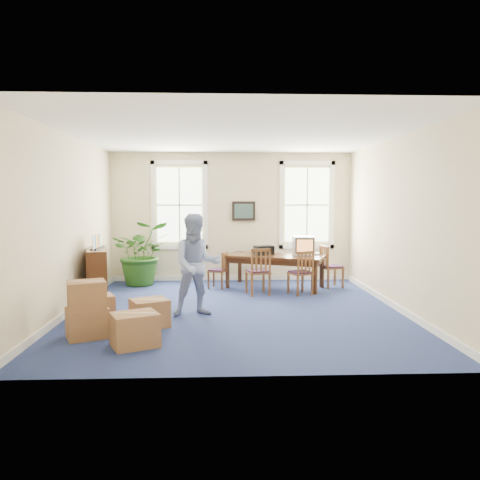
{
  "coord_description": "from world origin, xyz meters",
  "views": [
    {
      "loc": [
        -0.28,
        -8.49,
        2.05
      ],
      "look_at": [
        0.1,
        0.6,
        1.25
      ],
      "focal_mm": 35.0,
      "sensor_mm": 36.0,
      "label": 1
    }
  ],
  "objects_px": {
    "cardboard_boxes": "(104,306)",
    "man": "(197,265)",
    "crt_tv": "(303,245)",
    "chair_near_left": "(258,271)",
    "potted_plant": "(142,253)",
    "conference_table": "(275,271)",
    "credenza": "(97,276)"
  },
  "relations": [
    {
      "from": "crt_tv",
      "to": "man",
      "type": "bearing_deg",
      "value": -131.26
    },
    {
      "from": "conference_table",
      "to": "credenza",
      "type": "height_order",
      "value": "credenza"
    },
    {
      "from": "credenza",
      "to": "cardboard_boxes",
      "type": "bearing_deg",
      "value": -87.63
    },
    {
      "from": "potted_plant",
      "to": "chair_near_left",
      "type": "bearing_deg",
      "value": -25.29
    },
    {
      "from": "crt_tv",
      "to": "man",
      "type": "xyz_separation_m",
      "value": [
        -2.34,
        -2.55,
        -0.08
      ]
    },
    {
      "from": "conference_table",
      "to": "cardboard_boxes",
      "type": "relative_size",
      "value": 1.44
    },
    {
      "from": "crt_tv",
      "to": "credenza",
      "type": "distance_m",
      "value": 4.62
    },
    {
      "from": "conference_table",
      "to": "potted_plant",
      "type": "relative_size",
      "value": 1.46
    },
    {
      "from": "crt_tv",
      "to": "chair_near_left",
      "type": "height_order",
      "value": "crt_tv"
    },
    {
      "from": "potted_plant",
      "to": "credenza",
      "type": "bearing_deg",
      "value": -108.33
    },
    {
      "from": "cardboard_boxes",
      "to": "crt_tv",
      "type": "bearing_deg",
      "value": 45.36
    },
    {
      "from": "crt_tv",
      "to": "credenza",
      "type": "xyz_separation_m",
      "value": [
        -4.39,
        -1.36,
        -0.46
      ]
    },
    {
      "from": "crt_tv",
      "to": "man",
      "type": "distance_m",
      "value": 3.46
    },
    {
      "from": "conference_table",
      "to": "man",
      "type": "bearing_deg",
      "value": -101.28
    },
    {
      "from": "conference_table",
      "to": "man",
      "type": "distance_m",
      "value": 3.05
    },
    {
      "from": "chair_near_left",
      "to": "cardboard_boxes",
      "type": "distance_m",
      "value": 3.87
    },
    {
      "from": "chair_near_left",
      "to": "potted_plant",
      "type": "xyz_separation_m",
      "value": [
        -2.67,
        1.26,
        0.26
      ]
    },
    {
      "from": "man",
      "to": "credenza",
      "type": "relative_size",
      "value": 1.36
    },
    {
      "from": "conference_table",
      "to": "credenza",
      "type": "xyz_separation_m",
      "value": [
        -3.73,
        -1.31,
        0.14
      ]
    },
    {
      "from": "credenza",
      "to": "potted_plant",
      "type": "bearing_deg",
      "value": 57.18
    },
    {
      "from": "cardboard_boxes",
      "to": "man",
      "type": "bearing_deg",
      "value": 41.19
    },
    {
      "from": "credenza",
      "to": "potted_plant",
      "type": "distance_m",
      "value": 1.92
    },
    {
      "from": "credenza",
      "to": "man",
      "type": "bearing_deg",
      "value": -44.68
    },
    {
      "from": "potted_plant",
      "to": "conference_table",
      "type": "bearing_deg",
      "value": -9.04
    },
    {
      "from": "chair_near_left",
      "to": "conference_table",
      "type": "bearing_deg",
      "value": -134.56
    },
    {
      "from": "conference_table",
      "to": "crt_tv",
      "type": "distance_m",
      "value": 0.89
    },
    {
      "from": "chair_near_left",
      "to": "cardboard_boxes",
      "type": "xyz_separation_m",
      "value": [
        -2.55,
        -2.9,
        -0.06
      ]
    },
    {
      "from": "chair_near_left",
      "to": "man",
      "type": "relative_size",
      "value": 0.57
    },
    {
      "from": "cardboard_boxes",
      "to": "potted_plant",
      "type": "bearing_deg",
      "value": 91.62
    },
    {
      "from": "chair_near_left",
      "to": "potted_plant",
      "type": "distance_m",
      "value": 2.96
    },
    {
      "from": "chair_near_left",
      "to": "credenza",
      "type": "height_order",
      "value": "credenza"
    },
    {
      "from": "crt_tv",
      "to": "chair_near_left",
      "type": "relative_size",
      "value": 0.5
    }
  ]
}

